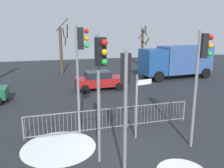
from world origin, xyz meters
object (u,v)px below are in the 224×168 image
at_px(traffic_light_foreground_left, 126,86).
at_px(car_red_trailing, 99,80).
at_px(direction_sign_post, 138,103).
at_px(bare_tree_right, 143,46).
at_px(traffic_light_rear_left, 201,64).
at_px(bare_tree_left, 62,49).
at_px(traffic_light_mid_left, 80,57).
at_px(traffic_light_mid_right, 100,72).
at_px(delivery_truck, 177,60).

height_order(traffic_light_foreground_left, car_red_trailing, traffic_light_foreground_left).
bearing_deg(traffic_light_foreground_left, car_red_trailing, 98.24).
xyz_separation_m(direction_sign_post, bare_tree_right, (8.35, 19.05, 1.04)).
distance_m(traffic_light_rear_left, bare_tree_left, 17.94).
distance_m(traffic_light_mid_left, bare_tree_right, 20.99).
relative_size(traffic_light_foreground_left, traffic_light_mid_left, 0.84).
height_order(traffic_light_mid_right, traffic_light_mid_left, traffic_light_mid_left).
bearing_deg(traffic_light_foreground_left, direction_sign_post, 76.61).
bearing_deg(bare_tree_left, traffic_light_foreground_left, -88.03).
distance_m(traffic_light_mid_left, delivery_truck, 15.10).
bearing_deg(car_red_trailing, traffic_light_mid_right, -103.68).
bearing_deg(traffic_light_foreground_left, delivery_truck, 70.59).
relative_size(delivery_truck, bare_tree_left, 1.23).
distance_m(traffic_light_mid_right, delivery_truck, 16.70).
bearing_deg(traffic_light_mid_right, traffic_light_rear_left, 165.19).
bearing_deg(traffic_light_mid_left, traffic_light_rear_left, 60.83).
xyz_separation_m(traffic_light_mid_left, car_red_trailing, (2.55, 7.81, -2.77)).
bearing_deg(traffic_light_mid_right, delivery_truck, -146.80).
relative_size(traffic_light_rear_left, car_red_trailing, 1.20).
distance_m(traffic_light_foreground_left, bare_tree_left, 18.51).
relative_size(traffic_light_mid_right, delivery_truck, 0.63).
relative_size(traffic_light_rear_left, traffic_light_mid_right, 1.02).
height_order(traffic_light_rear_left, traffic_light_mid_left, traffic_light_mid_left).
xyz_separation_m(traffic_light_foreground_left, bare_tree_left, (-0.64, 18.49, -0.25)).
xyz_separation_m(traffic_light_mid_right, car_red_trailing, (2.27, 10.32, -2.54)).
distance_m(direction_sign_post, car_red_trailing, 8.81).
distance_m(bare_tree_left, bare_tree_right, 10.81).
bearing_deg(traffic_light_rear_left, car_red_trailing, -158.63).
bearing_deg(traffic_light_mid_left, bare_tree_right, 149.56).
bearing_deg(direction_sign_post, car_red_trailing, 75.50).
height_order(delivery_truck, bare_tree_left, bare_tree_left).
relative_size(traffic_light_mid_right, traffic_light_mid_left, 0.93).
bearing_deg(bare_tree_right, traffic_light_mid_right, -116.62).
bearing_deg(traffic_light_rear_left, delivery_truck, 164.24).
relative_size(traffic_light_mid_left, bare_tree_right, 0.93).
bearing_deg(delivery_truck, traffic_light_rear_left, 58.33).
xyz_separation_m(traffic_light_rear_left, direction_sign_post, (-1.96, 1.39, -1.79)).
distance_m(car_red_trailing, bare_tree_left, 7.93).
bearing_deg(bare_tree_right, car_red_trailing, -128.07).
bearing_deg(direction_sign_post, traffic_light_foreground_left, -132.86).
xyz_separation_m(traffic_light_rear_left, bare_tree_left, (-4.00, 17.47, -0.64)).
bearing_deg(traffic_light_mid_right, direction_sign_post, -159.06).
xyz_separation_m(traffic_light_foreground_left, traffic_light_mid_left, (-0.85, 3.37, 0.56)).
xyz_separation_m(traffic_light_foreground_left, car_red_trailing, (1.70, 11.18, -2.22)).
distance_m(direction_sign_post, bare_tree_right, 20.83).
relative_size(traffic_light_rear_left, bare_tree_right, 0.89).
height_order(car_red_trailing, bare_tree_left, bare_tree_left).
xyz_separation_m(traffic_light_mid_right, delivery_truck, (10.61, 12.80, -1.56)).
bearing_deg(traffic_light_foreground_left, bare_tree_right, 82.45).
xyz_separation_m(traffic_light_foreground_left, delivery_truck, (10.04, 13.67, -1.24)).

